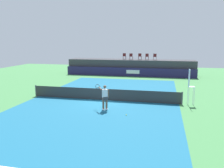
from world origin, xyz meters
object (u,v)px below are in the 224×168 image
Objects in this scene: tennis_ball at (126,115)px; spectator_chair_far_right at (155,56)px; spectator_chair_left at (131,56)px; umpire_chair at (190,84)px; net_post_near at (36,91)px; spectator_chair_right at (147,56)px; net_post_far at (182,98)px; spectator_chair_center at (140,56)px; tennis_player at (105,97)px; spectator_chair_far_left at (124,56)px.

spectator_chair_far_right is at bearing 87.05° from tennis_ball.
spectator_chair_left is 13.06× the size of tennis_ball.
umpire_chair reaches higher than net_post_near.
spectator_chair_right is 1.09m from spectator_chair_far_right.
spectator_chair_center is at bearing 107.75° from net_post_far.
spectator_chair_left is 16.48m from umpire_chair.
spectator_chair_left is 2.26m from spectator_chair_right.
spectator_chair_center is 0.50× the size of tennis_player.
tennis_player is (-5.44, -2.66, 0.46)m from net_post_far.
spectator_chair_left is at bearing 113.82° from umpire_chair.
spectator_chair_far_left and spectator_chair_far_right have the same top height.
spectator_chair_far_right is 0.32× the size of umpire_chair.
spectator_chair_left is (1.02, -0.32, 0.00)m from spectator_chair_far_left.
spectator_chair_right is at bearing -3.80° from spectator_chair_far_left.
umpire_chair reaches higher than tennis_ball.
spectator_chair_left reaches higher than net_post_far.
spectator_chair_far_right is 13.06× the size of tennis_ball.
net_post_near is at bearing -108.89° from spectator_chair_far_left.
spectator_chair_right is (1.03, -0.15, 0.00)m from spectator_chair_center.
spectator_chair_right is 0.89× the size of net_post_near.
spectator_chair_far_right reaches higher than net_post_far.
spectator_chair_left is 0.32× the size of umpire_chair.
net_post_far is (4.90, -15.29, -2.19)m from spectator_chair_center.
tennis_player is at bearing -95.04° from spectator_chair_right.
spectator_chair_far_right is at bearing 57.39° from net_post_near.
spectator_chair_far_right is 15.45m from net_post_far.
spectator_chair_far_left is 4.38m from spectator_chair_far_right.
spectator_chair_left is 0.89× the size of net_post_near.
tennis_ball is (-0.96, -18.65, -2.66)m from spectator_chair_far_right.
spectator_chair_center is 1.00× the size of spectator_chair_far_right.
spectator_chair_far_right reaches higher than net_post_near.
net_post_near is (-7.50, -15.29, -2.19)m from spectator_chair_center.
spectator_chair_left is at bearing 67.34° from net_post_near.
tennis_player is at bearing -84.58° from spectator_chair_far_left.
spectator_chair_center is at bearing 173.25° from spectator_chair_far_right.
spectator_chair_far_left is at bearing 162.67° from spectator_chair_left.
spectator_chair_far_left is 2.25m from spectator_chair_center.
umpire_chair is at bearing -0.05° from net_post_near.
spectator_chair_left is at bearing -177.42° from spectator_chair_right.
umpire_chair is (7.66, -15.36, -1.11)m from spectator_chair_far_left.
spectator_chair_far_left is 0.89× the size of net_post_far.
spectator_chair_far_right is at bearing -5.03° from spectator_chair_right.
spectator_chair_right is 17.51m from net_post_near.
spectator_chair_far_left is 1.00× the size of spectator_chair_left.
spectator_chair_left is 17.79m from tennis_player.
spectator_chair_far_right is (2.12, -0.25, 0.00)m from spectator_chair_center.
tennis_player is (-5.96, -2.65, -0.63)m from umpire_chair.
spectator_chair_far_right is at bearing 0.10° from spectator_chair_left.
tennis_ball is at bearing -92.95° from spectator_chair_far_right.
tennis_ball is (0.13, -18.74, -2.66)m from spectator_chair_right.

